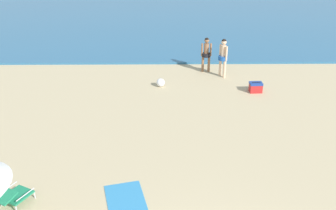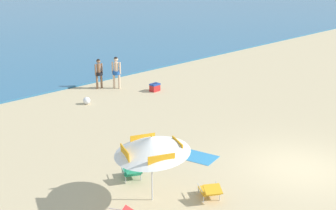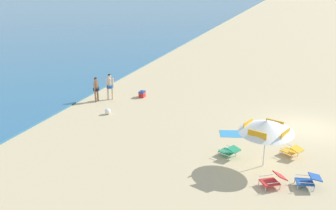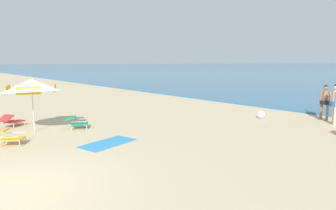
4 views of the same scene
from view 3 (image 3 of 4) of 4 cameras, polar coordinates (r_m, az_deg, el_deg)
The scene contains 11 objects.
ground_plane at distance 19.81m, azimuth 21.05°, elevation -3.44°, with size 800.00×800.00×0.00m, color tan.
beach_umbrella_striped_main at distance 14.52m, azimuth 15.39°, elevation -3.27°, with size 2.31×2.28×2.08m.
lounge_chair_under_umbrella at distance 13.72m, azimuth 16.42°, elevation -11.36°, with size 0.91×1.03×0.52m.
lounge_chair_beside_umbrella at distance 15.56m, azimuth 9.77°, elevation -7.18°, with size 0.86×0.99×0.49m.
lounge_chair_facing_sea at distance 14.09m, azimuth 21.43°, elevation -11.08°, with size 0.67×0.93×0.49m.
lounge_chair_spare_folded at distance 16.26m, azimuth 19.12°, elevation -6.82°, with size 0.90×1.00×0.50m.
person_standing_near_shore at distance 23.31m, azimuth -9.25°, elevation 3.20°, with size 0.41×0.44×1.69m.
person_standing_beside at distance 23.04m, azimuth -11.37°, elevation 2.75°, with size 0.47×0.39×1.58m.
cooler_box at distance 23.76m, azimuth -4.14°, elevation 1.74°, with size 0.51×0.37×0.43m.
beach_ball at distance 20.73m, azimuth -9.57°, elevation -1.01°, with size 0.34×0.34×0.34m, color white.
beach_towel at distance 18.09m, azimuth 11.12°, elevation -4.53°, with size 0.90×1.80×0.01m, color #3384BC.
Camera 3 is at (-18.53, 1.65, 6.82)m, focal length 38.31 mm.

